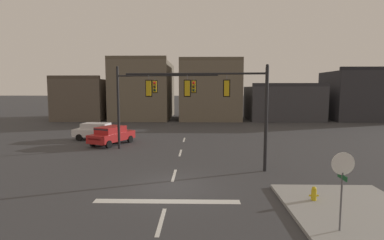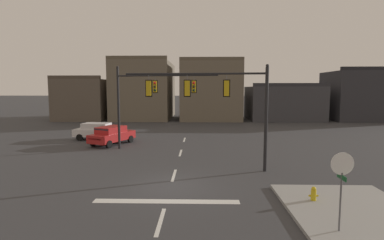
% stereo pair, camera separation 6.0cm
% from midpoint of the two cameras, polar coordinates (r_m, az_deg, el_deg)
% --- Properties ---
extents(ground_plane, '(400.00, 400.00, 0.00)m').
position_cam_midpoint_polar(ground_plane, '(15.54, -3.95, -12.47)').
color(ground_plane, '#353538').
extents(sidewalk_near_corner, '(5.00, 8.00, 0.15)m').
position_cam_midpoint_polar(sidewalk_near_corner, '(13.21, 30.04, -16.34)').
color(sidewalk_near_corner, gray).
rests_on(sidewalk_near_corner, ground).
extents(stop_bar_paint, '(6.40, 0.50, 0.01)m').
position_cam_midpoint_polar(stop_bar_paint, '(13.66, -4.76, -15.10)').
color(stop_bar_paint, silver).
rests_on(stop_bar_paint, ground).
extents(lane_centreline, '(0.16, 26.40, 0.01)m').
position_cam_midpoint_polar(lane_centreline, '(17.44, -3.33, -10.39)').
color(lane_centreline, silver).
rests_on(lane_centreline, ground).
extents(signal_mast_near_side, '(8.46, 0.82, 6.33)m').
position_cam_midpoint_polar(signal_mast_near_side, '(17.93, 5.00, 4.39)').
color(signal_mast_near_side, black).
rests_on(signal_mast_near_side, ground).
extents(signal_mast_far_side, '(8.12, 1.26, 6.73)m').
position_cam_midpoint_polar(signal_mast_far_side, '(24.31, -8.49, 4.84)').
color(signal_mast_far_side, black).
rests_on(signal_mast_far_side, ground).
extents(stop_sign, '(0.76, 0.64, 2.83)m').
position_cam_midpoint_polar(stop_sign, '(11.23, 26.64, -8.92)').
color(stop_sign, '#56565B').
rests_on(stop_sign, ground).
extents(car_lot_nearside, '(4.59, 2.28, 1.61)m').
position_cam_midpoint_polar(car_lot_nearside, '(30.46, -17.38, -1.97)').
color(car_lot_nearside, silver).
rests_on(car_lot_nearside, ground).
extents(car_lot_middle, '(3.45, 4.75, 1.61)m').
position_cam_midpoint_polar(car_lot_middle, '(27.51, -14.85, -2.72)').
color(car_lot_middle, '#A81E1E').
rests_on(car_lot_middle, ground).
extents(fire_hydrant, '(0.40, 0.30, 0.75)m').
position_cam_midpoint_polar(fire_hydrant, '(14.26, 22.13, -13.22)').
color(fire_hydrant, gold).
rests_on(fire_hydrant, ground).
extents(building_row, '(55.22, 13.66, 9.66)m').
position_cam_midpoint_polar(building_row, '(49.23, 4.02, 4.79)').
color(building_row, brown).
rests_on(building_row, ground).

